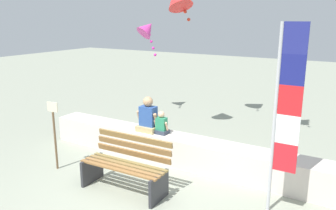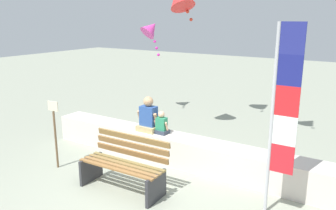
# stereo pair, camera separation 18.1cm
# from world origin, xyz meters

# --- Properties ---
(ground_plane) EXTENTS (40.00, 40.00, 0.00)m
(ground_plane) POSITION_xyz_m (0.00, 0.00, 0.00)
(ground_plane) COLOR gray
(seawall_ledge) EXTENTS (6.16, 0.55, 0.56)m
(seawall_ledge) POSITION_xyz_m (0.00, 1.33, 0.28)
(seawall_ledge) COLOR beige
(seawall_ledge) RESTS_ON ground
(park_bench) EXTENTS (1.49, 0.64, 0.88)m
(park_bench) POSITION_xyz_m (-0.29, -0.04, 0.41)
(park_bench) COLOR olive
(park_bench) RESTS_ON ground
(person_adult) EXTENTS (0.47, 0.34, 0.72)m
(person_adult) POSITION_xyz_m (-0.75, 1.31, 0.83)
(person_adult) COLOR tan
(person_adult) RESTS_ON seawall_ledge
(person_child) EXTENTS (0.30, 0.22, 0.46)m
(person_child) POSITION_xyz_m (-0.44, 1.31, 0.73)
(person_child) COLOR #30394A
(person_child) RESTS_ON seawall_ledge
(flag_banner) EXTENTS (0.37, 0.05, 2.76)m
(flag_banner) POSITION_xyz_m (2.04, 0.51, 1.58)
(flag_banner) COLOR #B7B7BC
(flag_banner) RESTS_ON ground
(kite_magenta) EXTENTS (0.75, 0.77, 1.07)m
(kite_magenta) POSITION_xyz_m (-2.70, 4.19, 2.47)
(kite_magenta) COLOR #DB3D9E
(sign_post) EXTENTS (0.24, 0.04, 1.31)m
(sign_post) POSITION_xyz_m (-1.91, -0.08, 0.77)
(sign_post) COLOR brown
(sign_post) RESTS_ON ground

